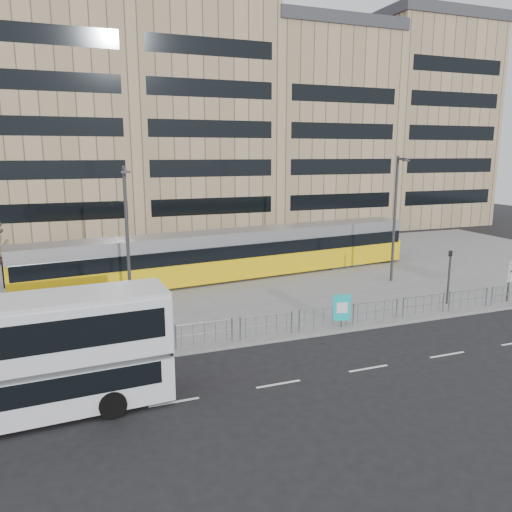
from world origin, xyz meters
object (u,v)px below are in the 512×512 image
object	(u,v)px
ad_panel	(342,308)
traffic_light_west	(138,310)
double_decker_bus	(10,357)
traffic_light_east	(449,270)
tram	(232,254)
lamp_post_west	(127,233)
lamp_post_east	(395,214)
pedestrian	(97,299)

from	to	relation	value
ad_panel	traffic_light_west	size ratio (longest dim) A/B	0.53
double_decker_bus	traffic_light_east	distance (m)	22.57
double_decker_bus	tram	size ratio (longest dim) A/B	0.36
tram	lamp_post_west	xyz separation A→B (m)	(-7.41, -4.78, 2.63)
traffic_light_west	lamp_post_east	bearing A→B (deg)	11.19
lamp_post_west	tram	bearing A→B (deg)	32.82
ad_panel	lamp_post_west	bearing A→B (deg)	159.97
double_decker_bus	lamp_post_east	distance (m)	24.65
double_decker_bus	lamp_post_west	bearing A→B (deg)	61.19
tram	lamp_post_east	size ratio (longest dim) A/B	3.39
double_decker_bus	lamp_post_west	size ratio (longest dim) A/B	1.31
ad_panel	pedestrian	bearing A→B (deg)	165.68
lamp_post_west	traffic_light_east	bearing A→B (deg)	-17.18
ad_panel	lamp_post_east	world-z (taller)	lamp_post_east
tram	traffic_light_west	bearing A→B (deg)	-131.73
double_decker_bus	traffic_light_east	bearing A→B (deg)	9.60
lamp_post_east	traffic_light_west	bearing A→B (deg)	-159.29
double_decker_bus	traffic_light_west	xyz separation A→B (m)	(4.53, 3.82, -0.07)
double_decker_bus	traffic_light_east	size ratio (longest dim) A/B	3.31
traffic_light_east	lamp_post_east	xyz separation A→B (m)	(0.15, 5.50, 2.55)
double_decker_bus	traffic_light_east	world-z (taller)	double_decker_bus
pedestrian	traffic_light_west	world-z (taller)	traffic_light_west
ad_panel	lamp_post_west	world-z (taller)	lamp_post_west
traffic_light_west	lamp_post_east	size ratio (longest dim) A/B	0.37
ad_panel	traffic_light_east	xyz separation A→B (m)	(7.65, 1.27, 1.00)
ad_panel	traffic_light_east	bearing A→B (deg)	24.22
lamp_post_west	lamp_post_east	world-z (taller)	lamp_post_east
tram	double_decker_bus	bearing A→B (deg)	-136.24
double_decker_bus	tram	xyz separation A→B (m)	(12.34, 15.06, -0.39)
double_decker_bus	ad_panel	world-z (taller)	double_decker_bus
traffic_light_east	ad_panel	bearing A→B (deg)	172.43
pedestrian	lamp_post_west	size ratio (longest dim) A/B	0.22
pedestrian	lamp_post_east	size ratio (longest dim) A/B	0.20
traffic_light_west	lamp_post_west	distance (m)	6.87
traffic_light_west	lamp_post_west	xyz separation A→B (m)	(0.40, 6.46, 2.31)
traffic_light_east	pedestrian	bearing A→B (deg)	148.21
lamp_post_west	lamp_post_east	size ratio (longest dim) A/B	0.94
traffic_light_west	traffic_light_east	world-z (taller)	same
lamp_post_east	tram	bearing A→B (deg)	155.06
double_decker_bus	traffic_light_east	xyz separation A→B (m)	(22.01, 5.00, -0.07)
ad_panel	traffic_light_west	xyz separation A→B (m)	(-9.84, 0.10, 1.00)
traffic_light_west	lamp_post_east	world-z (taller)	lamp_post_east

